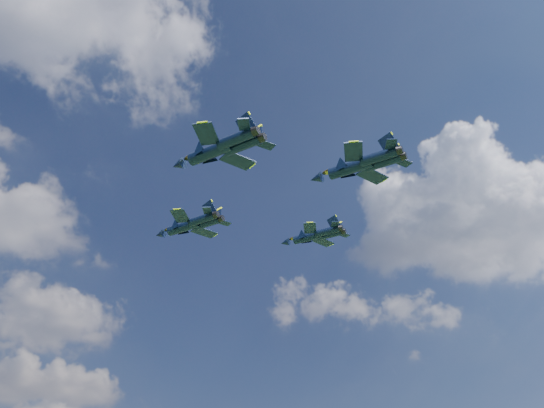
{
  "coord_description": "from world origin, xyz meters",
  "views": [
    {
      "loc": [
        -48.59,
        -80.83,
        3.56
      ],
      "look_at": [
        -4.86,
        -2.63,
        57.93
      ],
      "focal_mm": 40.0,
      "sensor_mm": 36.0,
      "label": 1
    }
  ],
  "objects": [
    {
      "name": "jet_lead",
      "position": [
        -14.43,
        15.54,
        59.53
      ],
      "size": [
        11.92,
        15.95,
        3.88
      ],
      "rotation": [
        0.0,
        0.0,
        0.52
      ],
      "color": "black"
    },
    {
      "name": "jet_slot",
      "position": [
        1.78,
        -15.94,
        59.61
      ],
      "size": [
        12.71,
        16.89,
        4.13
      ],
      "rotation": [
        0.0,
        0.0,
        0.54
      ],
      "color": "black"
    },
    {
      "name": "jet_left",
      "position": [
        -20.47,
        -10.3,
        58.4
      ],
      "size": [
        12.97,
        17.47,
        4.23
      ],
      "rotation": [
        0.0,
        0.0,
        0.5
      ],
      "color": "black"
    },
    {
      "name": "jet_right",
      "position": [
        8.69,
        7.78,
        59.78
      ],
      "size": [
        10.83,
        13.78,
        3.42
      ],
      "rotation": [
        0.0,
        0.0,
        0.58
      ],
      "color": "black"
    }
  ]
}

